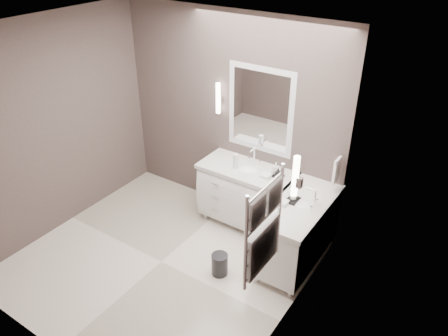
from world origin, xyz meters
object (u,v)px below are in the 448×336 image
Objects in this scene: vanity_right at (297,229)px; waste_bin at (220,264)px; towel_ladder at (263,232)px; vanity_back at (247,193)px.

vanity_right reaches higher than waste_bin.
towel_ladder reaches higher than vanity_right.
vanity_back is 2.16m from towel_ladder.
vanity_right is at bearing -20.38° from vanity_back.
towel_ladder is 3.36× the size of waste_bin.
vanity_right is 0.98m from waste_bin.
towel_ladder is (0.23, -1.30, 0.91)m from vanity_right.
vanity_back is 0.93m from vanity_right.
waste_bin is (-0.63, -0.67, -0.35)m from vanity_right.
waste_bin is (-0.86, 0.63, -1.26)m from towel_ladder.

